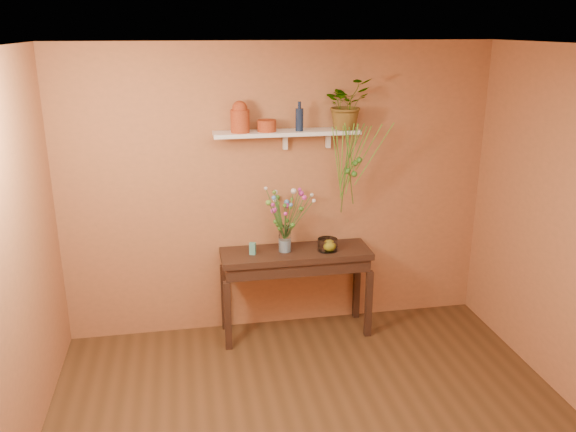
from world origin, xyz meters
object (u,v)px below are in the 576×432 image
(terracotta_jug, at_px, (240,117))
(bouquet, at_px, (286,208))
(glass_bowl, at_px, (328,245))
(glass_vase, at_px, (285,241))
(sideboard, at_px, (296,263))
(blue_bottle, at_px, (299,119))
(spider_plant, at_px, (346,104))

(terracotta_jug, distance_m, bouquet, 0.90)
(bouquet, xyz_separation_m, glass_bowl, (0.38, -0.05, -0.37))
(glass_vase, xyz_separation_m, bouquet, (0.01, 0.00, 0.32))
(sideboard, height_order, bouquet, bouquet)
(terracotta_jug, relative_size, blue_bottle, 1.07)
(terracotta_jug, bearing_deg, blue_bottle, -1.05)
(terracotta_jug, distance_m, glass_vase, 1.19)
(sideboard, distance_m, spider_plant, 1.52)
(sideboard, relative_size, blue_bottle, 5.40)
(sideboard, xyz_separation_m, glass_bowl, (0.29, -0.04, 0.17))
(glass_vase, distance_m, bouquet, 0.32)
(bouquet, bearing_deg, sideboard, -8.29)
(blue_bottle, bearing_deg, glass_vase, -153.07)
(bouquet, height_order, glass_bowl, bouquet)
(sideboard, xyz_separation_m, glass_vase, (-0.10, 0.01, 0.22))
(bouquet, bearing_deg, glass_bowl, -7.99)
(sideboard, height_order, spider_plant, spider_plant)
(blue_bottle, relative_size, glass_vase, 1.07)
(blue_bottle, distance_m, spider_plant, 0.45)
(blue_bottle, height_order, glass_vase, blue_bottle)
(sideboard, bearing_deg, glass_bowl, -7.90)
(sideboard, height_order, glass_bowl, glass_bowl)
(bouquet, bearing_deg, blue_bottle, 27.11)
(terracotta_jug, xyz_separation_m, glass_vase, (0.38, -0.08, -1.13))
(spider_plant, relative_size, glass_bowl, 2.44)
(sideboard, distance_m, glass_bowl, 0.34)
(glass_vase, bearing_deg, bouquet, 23.71)
(sideboard, xyz_separation_m, blue_bottle, (0.04, 0.08, 1.32))
(blue_bottle, distance_m, bouquet, 0.80)
(spider_plant, bearing_deg, blue_bottle, -177.43)
(glass_vase, height_order, bouquet, bouquet)
(terracotta_jug, relative_size, spider_plant, 0.61)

